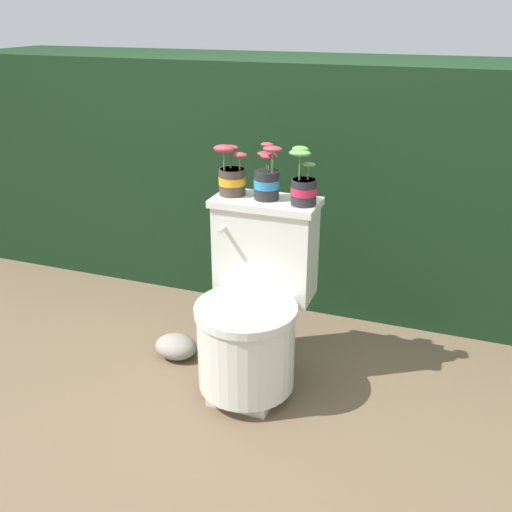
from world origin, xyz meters
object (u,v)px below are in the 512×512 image
at_px(potted_plant_left, 232,176).
at_px(potted_plant_middle, 303,186).
at_px(toilet, 253,311).
at_px(potted_plant_midleft, 267,179).
at_px(garden_stone, 176,347).

distance_m(potted_plant_left, potted_plant_middle, 0.32).
height_order(toilet, potted_plant_middle, potted_plant_middle).
relative_size(potted_plant_midleft, garden_stone, 1.12).
xyz_separation_m(toilet, potted_plant_midleft, (0.00, 0.16, 0.53)).
xyz_separation_m(toilet, potted_plant_middle, (0.16, 0.14, 0.53)).
bearing_deg(potted_plant_middle, garden_stone, -172.55).
bearing_deg(garden_stone, toilet, -8.42).
xyz_separation_m(potted_plant_left, potted_plant_midleft, (0.16, -0.00, 0.01)).
distance_m(toilet, garden_stone, 0.52).
bearing_deg(potted_plant_left, toilet, -46.46).
xyz_separation_m(potted_plant_midleft, potted_plant_middle, (0.16, -0.02, -0.01)).
bearing_deg(potted_plant_midleft, potted_plant_middle, -8.35).
bearing_deg(toilet, potted_plant_middle, 40.04).
bearing_deg(potted_plant_midleft, toilet, -90.83).
relative_size(potted_plant_midleft, potted_plant_middle, 0.96).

